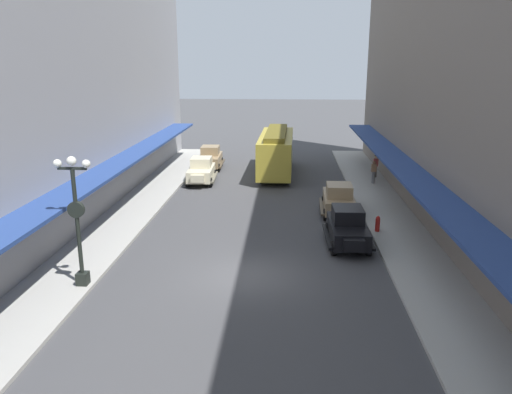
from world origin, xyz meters
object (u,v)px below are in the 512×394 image
object	(u,v)px
parked_car_1	(339,198)
streetcar	(276,150)
fire_hydrant	(378,224)
pedestrian_0	(376,166)
lamp_post_with_clock	(77,216)
pedestrian_1	(374,172)
parked_car_0	(348,226)
parked_car_2	(201,170)
parked_car_3	(210,157)

from	to	relation	value
parked_car_1	streetcar	bearing A→B (deg)	110.25
fire_hydrant	pedestrian_0	world-z (taller)	pedestrian_0
fire_hydrant	pedestrian_0	bearing A→B (deg)	81.29
lamp_post_with_clock	pedestrian_1	world-z (taller)	lamp_post_with_clock
parked_car_0	parked_car_2	world-z (taller)	same
parked_car_1	pedestrian_0	world-z (taller)	parked_car_1
parked_car_0	fire_hydrant	distance (m)	2.48
streetcar	pedestrian_0	bearing A→B (deg)	-9.80
lamp_post_with_clock	fire_hydrant	xyz separation A→B (m)	(12.75, 7.27, -2.42)
parked_car_3	lamp_post_with_clock	distance (m)	23.31
streetcar	pedestrian_1	xyz separation A→B (m)	(7.11, -3.32, -0.91)
fire_hydrant	parked_car_3	bearing A→B (deg)	125.10
streetcar	lamp_post_with_clock	size ratio (longest dim) A/B	1.87
parked_car_0	parked_car_1	size ratio (longest dim) A/B	1.00
parked_car_1	parked_car_2	xyz separation A→B (m)	(-9.36, 7.36, 0.00)
parked_car_0	parked_car_1	world-z (taller)	same
parked_car_0	parked_car_1	distance (m)	5.17
streetcar	pedestrian_1	size ratio (longest dim) A/B	5.88
streetcar	pedestrian_0	world-z (taller)	streetcar
streetcar	fire_hydrant	distance (m)	15.23
parked_car_1	fire_hydrant	world-z (taller)	parked_car_1
parked_car_2	pedestrian_0	world-z (taller)	parked_car_2
parked_car_0	parked_car_3	bearing A→B (deg)	118.14
parked_car_0	parked_car_2	size ratio (longest dim) A/B	0.99
parked_car_1	parked_car_3	distance (m)	15.64
streetcar	lamp_post_with_clock	xyz separation A→B (m)	(-7.13, -21.36, 1.08)
parked_car_0	streetcar	distance (m)	16.31
pedestrian_0	lamp_post_with_clock	bearing A→B (deg)	-126.26
parked_car_1	parked_car_2	world-z (taller)	same
fire_hydrant	pedestrian_0	xyz separation A→B (m)	(1.96, 12.78, 0.45)
lamp_post_with_clock	streetcar	bearing A→B (deg)	71.55
streetcar	parked_car_0	bearing A→B (deg)	-76.23
parked_car_0	lamp_post_with_clock	distance (m)	12.49
fire_hydrant	pedestrian_1	world-z (taller)	pedestrian_1
lamp_post_with_clock	pedestrian_0	distance (m)	24.95
pedestrian_0	parked_car_2	bearing A→B (deg)	-171.39
streetcar	pedestrian_1	bearing A→B (deg)	-25.04
parked_car_3	pedestrian_1	size ratio (longest dim) A/B	2.62
lamp_post_with_clock	pedestrian_1	distance (m)	23.07
parked_car_3	lamp_post_with_clock	world-z (taller)	lamp_post_with_clock
pedestrian_0	pedestrian_1	xyz separation A→B (m)	(-0.47, -2.01, -0.02)
parked_car_3	lamp_post_with_clock	size ratio (longest dim) A/B	0.83
parked_car_0	streetcar	bearing A→B (deg)	103.77
parked_car_3	streetcar	distance (m)	5.91
streetcar	lamp_post_with_clock	bearing A→B (deg)	-108.45
streetcar	lamp_post_with_clock	world-z (taller)	lamp_post_with_clock
parked_car_3	streetcar	size ratio (longest dim) A/B	0.45
parked_car_1	pedestrian_1	xyz separation A→B (m)	(3.19, 7.32, 0.05)
streetcar	pedestrian_1	distance (m)	7.90
lamp_post_with_clock	pedestrian_0	xyz separation A→B (m)	(14.71, 20.05, -1.97)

